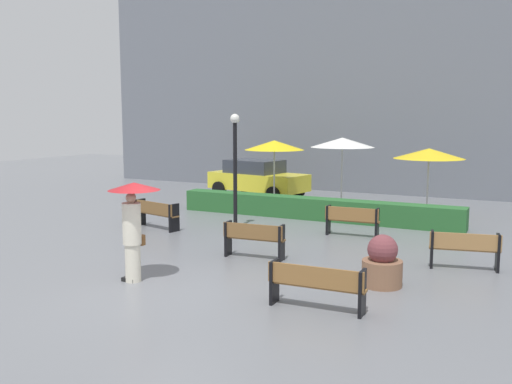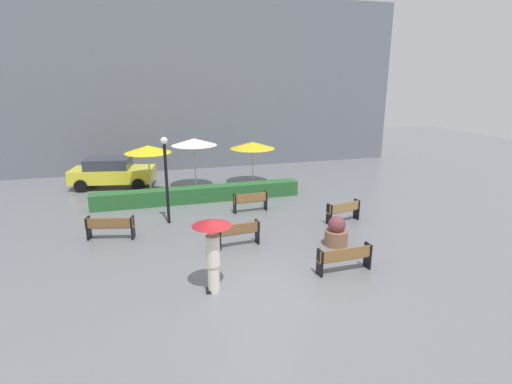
% 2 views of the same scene
% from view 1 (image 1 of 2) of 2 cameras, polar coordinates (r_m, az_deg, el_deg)
% --- Properties ---
extents(ground_plane, '(60.00, 60.00, 0.00)m').
position_cam_1_polar(ground_plane, '(11.38, -8.44, -9.69)').
color(ground_plane, slate).
extents(bench_far_left, '(1.73, 0.76, 0.83)m').
position_cam_1_polar(bench_far_left, '(17.25, -10.18, -2.07)').
color(bench_far_left, brown).
rests_on(bench_far_left, ground).
extents(bench_far_right, '(1.53, 0.59, 0.84)m').
position_cam_1_polar(bench_far_right, '(13.29, 20.47, -5.32)').
color(bench_far_right, '#9E7242').
rests_on(bench_far_right, ground).
extents(bench_mid_center, '(1.52, 0.45, 0.85)m').
position_cam_1_polar(bench_mid_center, '(13.43, -0.22, -4.65)').
color(bench_mid_center, brown).
rests_on(bench_mid_center, ground).
extents(bench_near_right, '(1.75, 0.41, 0.80)m').
position_cam_1_polar(bench_near_right, '(9.99, 6.15, -9.24)').
color(bench_near_right, olive).
rests_on(bench_near_right, ground).
extents(bench_back_row, '(1.54, 0.40, 0.84)m').
position_cam_1_polar(bench_back_row, '(16.11, 9.75, -2.72)').
color(bench_back_row, olive).
rests_on(bench_back_row, ground).
extents(pedestrian_with_umbrella, '(1.07, 1.07, 2.05)m').
position_cam_1_polar(pedestrian_with_umbrella, '(11.72, -12.41, -2.34)').
color(pedestrian_with_umbrella, silver).
rests_on(pedestrian_with_umbrella, ground).
extents(planter_pot, '(0.81, 0.81, 1.05)m').
position_cam_1_polar(planter_pot, '(11.58, 12.73, -7.15)').
color(planter_pot, brown).
rests_on(planter_pot, ground).
extents(lamp_post, '(0.28, 0.28, 3.47)m').
position_cam_1_polar(lamp_post, '(16.84, -2.14, 3.51)').
color(lamp_post, black).
rests_on(lamp_post, ground).
extents(patio_umbrella_yellow, '(2.20, 2.20, 2.52)m').
position_cam_1_polar(patio_umbrella_yellow, '(20.65, 1.88, 4.78)').
color(patio_umbrella_yellow, silver).
rests_on(patio_umbrella_yellow, ground).
extents(patio_umbrella_white, '(2.31, 2.31, 2.63)m').
position_cam_1_polar(patio_umbrella_white, '(20.64, 8.79, 4.99)').
color(patio_umbrella_white, silver).
rests_on(patio_umbrella_white, ground).
extents(patio_umbrella_yellow_far, '(2.36, 2.36, 2.32)m').
position_cam_1_polar(patio_umbrella_yellow_far, '(19.89, 17.21, 3.75)').
color(patio_umbrella_yellow_far, silver).
rests_on(patio_umbrella_yellow_far, ground).
extents(hedge_strip, '(9.62, 0.70, 0.71)m').
position_cam_1_polar(hedge_strip, '(18.69, 5.92, -1.68)').
color(hedge_strip, '#28602D').
rests_on(hedge_strip, ground).
extents(building_facade, '(28.00, 1.20, 10.27)m').
position_cam_1_polar(building_facade, '(25.71, 12.58, 11.41)').
color(building_facade, slate).
rests_on(building_facade, ground).
extents(parked_car, '(4.45, 2.59, 1.57)m').
position_cam_1_polar(parked_car, '(23.70, 0.13, 1.47)').
color(parked_car, yellow).
rests_on(parked_car, ground).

